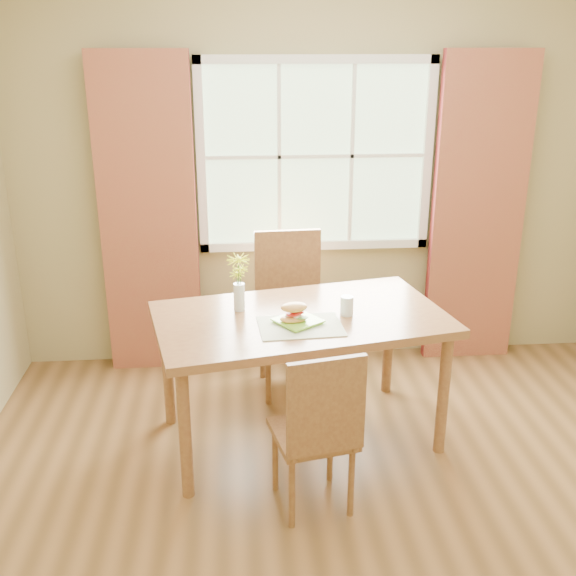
% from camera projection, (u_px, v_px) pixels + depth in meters
% --- Properties ---
extents(room, '(4.24, 3.84, 2.74)m').
position_uv_depth(room, '(366.00, 261.00, 2.92)').
color(room, brown).
rests_on(room, ground).
extents(window, '(1.62, 0.06, 1.32)m').
position_uv_depth(window, '(315.00, 156.00, 4.61)').
color(window, '#A3C595').
rests_on(window, room).
extents(curtain_left, '(0.65, 0.08, 2.20)m').
position_uv_depth(curtain_left, '(148.00, 219.00, 4.58)').
color(curtain_left, maroon).
rests_on(curtain_left, room).
extents(curtain_right, '(0.65, 0.08, 2.20)m').
position_uv_depth(curtain_right, '(478.00, 213.00, 4.75)').
color(curtain_right, maroon).
rests_on(curtain_right, room).
extents(dining_table, '(1.77, 1.22, 0.79)m').
position_uv_depth(dining_table, '(301.00, 328.00, 3.82)').
color(dining_table, brown).
rests_on(dining_table, room).
extents(chair_near, '(0.45, 0.45, 0.91)m').
position_uv_depth(chair_near, '(318.00, 426.00, 3.25)').
color(chair_near, brown).
rests_on(chair_near, room).
extents(chair_far, '(0.47, 0.47, 1.07)m').
position_uv_depth(chair_far, '(290.00, 304.00, 4.51)').
color(chair_far, brown).
rests_on(chair_far, room).
extents(placemat, '(0.47, 0.36, 0.01)m').
position_uv_depth(placemat, '(300.00, 326.00, 3.64)').
color(placemat, beige).
rests_on(placemat, dining_table).
extents(plate, '(0.30, 0.30, 0.01)m').
position_uv_depth(plate, '(298.00, 322.00, 3.68)').
color(plate, '#7DC330').
rests_on(plate, placemat).
extents(croissant_sandwich, '(0.16, 0.12, 0.11)m').
position_uv_depth(croissant_sandwich, '(294.00, 313.00, 3.64)').
color(croissant_sandwich, '#F6B053').
rests_on(croissant_sandwich, plate).
extents(water_glass, '(0.07, 0.07, 0.11)m').
position_uv_depth(water_glass, '(347.00, 306.00, 3.78)').
color(water_glass, silver).
rests_on(water_glass, dining_table).
extents(flower_vase, '(0.13, 0.13, 0.33)m').
position_uv_depth(flower_vase, '(239.00, 277.00, 3.80)').
color(flower_vase, silver).
rests_on(flower_vase, dining_table).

